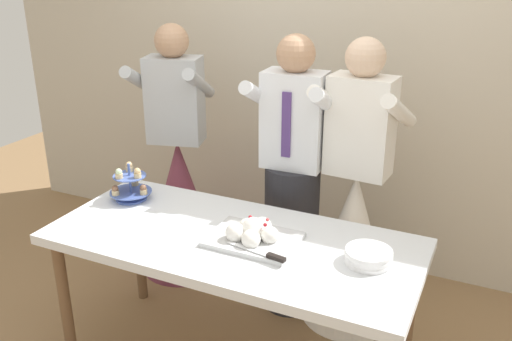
# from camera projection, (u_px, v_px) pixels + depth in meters

# --- Properties ---
(rear_wall) EXTENTS (5.20, 0.10, 2.90)m
(rear_wall) POSITION_uv_depth(u_px,v_px,m) (330.00, 51.00, 3.61)
(rear_wall) COLOR beige
(rear_wall) RESTS_ON ground_plane
(dessert_table) EXTENTS (1.80, 0.80, 0.78)m
(dessert_table) POSITION_uv_depth(u_px,v_px,m) (233.00, 250.00, 2.70)
(dessert_table) COLOR silver
(dessert_table) RESTS_ON ground_plane
(cupcake_stand) EXTENTS (0.23, 0.23, 0.21)m
(cupcake_stand) POSITION_uv_depth(u_px,v_px,m) (130.00, 186.00, 3.05)
(cupcake_stand) COLOR #4C66B2
(cupcake_stand) RESTS_ON dessert_table
(main_cake_tray) EXTENTS (0.43, 0.32, 0.12)m
(main_cake_tray) POSITION_uv_depth(u_px,v_px,m) (253.00, 235.00, 2.61)
(main_cake_tray) COLOR silver
(main_cake_tray) RESTS_ON dessert_table
(plate_stack) EXTENTS (0.21, 0.21, 0.07)m
(plate_stack) POSITION_uv_depth(u_px,v_px,m) (368.00, 256.00, 2.44)
(plate_stack) COLOR white
(plate_stack) RESTS_ON dessert_table
(person_groom) EXTENTS (0.47, 0.50, 1.66)m
(person_groom) POSITION_uv_depth(u_px,v_px,m) (292.00, 194.00, 3.22)
(person_groom) COLOR #232328
(person_groom) RESTS_ON ground_plane
(person_bride) EXTENTS (0.56, 0.56, 1.66)m
(person_bride) POSITION_uv_depth(u_px,v_px,m) (353.00, 228.00, 3.17)
(person_bride) COLOR white
(person_bride) RESTS_ON ground_plane
(person_guest) EXTENTS (0.60, 0.59, 1.66)m
(person_guest) POSITION_uv_depth(u_px,v_px,m) (180.00, 189.00, 3.69)
(person_guest) COLOR brown
(person_guest) RESTS_ON ground_plane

